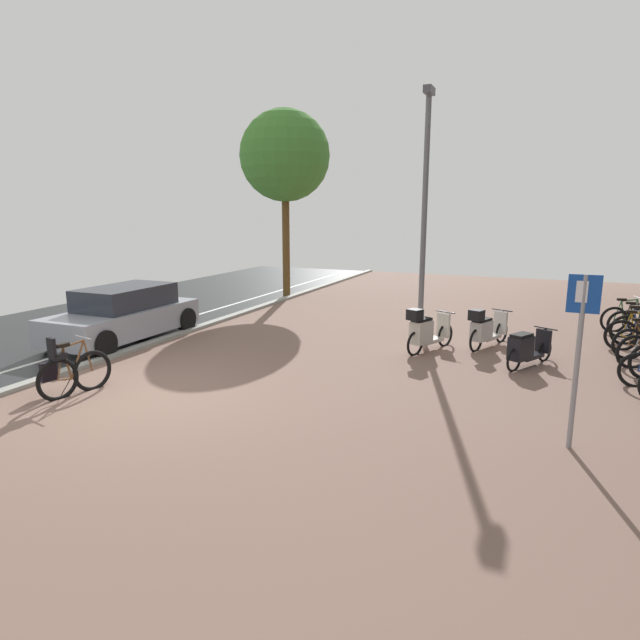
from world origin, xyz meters
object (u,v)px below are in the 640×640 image
at_px(parking_sign, 579,343).
at_px(bicycle_rack_07, 636,325).
at_px(parked_car_near, 124,315).
at_px(lamp_post, 425,202).
at_px(bicycle_rack_06, 640,330).
at_px(scooter_far, 526,349).
at_px(street_tree, 285,156).
at_px(bicycle_rack_05, 638,336).
at_px(scooter_near, 485,329).
at_px(bicycle_rack_08, 627,319).
at_px(bicycle_foreground, 71,372).
at_px(scooter_mid, 426,331).

bearing_deg(parking_sign, bicycle_rack_07, 77.38).
height_order(parked_car_near, lamp_post, lamp_post).
relative_size(bicycle_rack_06, scooter_far, 0.93).
relative_size(bicycle_rack_07, street_tree, 0.21).
xyz_separation_m(bicycle_rack_05, bicycle_rack_07, (0.13, 1.43, -0.01)).
bearing_deg(parking_sign, bicycle_rack_06, 76.16).
bearing_deg(bicycle_rack_07, bicycle_rack_05, -95.34).
relative_size(scooter_near, lamp_post, 0.28).
distance_m(bicycle_rack_06, street_tree, 12.37).
bearing_deg(bicycle_rack_08, bicycle_rack_05, -90.04).
relative_size(scooter_near, parked_car_near, 0.43).
bearing_deg(bicycle_rack_05, parking_sign, -104.25).
relative_size(bicycle_foreground, lamp_post, 0.22).
bearing_deg(street_tree, bicycle_foreground, -82.89).
relative_size(bicycle_rack_08, scooter_mid, 0.81).
height_order(parked_car_near, street_tree, street_tree).
distance_m(bicycle_rack_08, parked_car_near, 13.00).
relative_size(bicycle_foreground, bicycle_rack_08, 1.03).
xyz_separation_m(scooter_near, street_tree, (-7.65, 4.89, 4.58)).
bearing_deg(bicycle_rack_08, bicycle_rack_06, -84.92).
xyz_separation_m(scooter_near, parking_sign, (1.68, -5.08, 1.02)).
xyz_separation_m(parked_car_near, lamp_post, (6.54, 3.78, 2.74)).
bearing_deg(street_tree, bicycle_rack_06, -15.63).
xyz_separation_m(bicycle_rack_06, scooter_far, (-2.43, -3.09, 0.04)).
xyz_separation_m(bicycle_rack_07, scooter_mid, (-4.59, -3.42, 0.13)).
height_order(bicycle_rack_05, scooter_near, bicycle_rack_05).
bearing_deg(bicycle_rack_05, scooter_mid, -155.93).
xyz_separation_m(bicycle_foreground, bicycle_rack_05, (9.52, 7.26, -0.04)).
relative_size(parked_car_near, street_tree, 0.59).
height_order(parked_car_near, parking_sign, parking_sign).
distance_m(bicycle_rack_08, parking_sign, 8.54).
bearing_deg(bicycle_rack_06, parked_car_near, -158.98).
distance_m(parked_car_near, lamp_post, 8.04).
height_order(bicycle_foreground, lamp_post, lamp_post).
distance_m(bicycle_rack_05, parked_car_near, 12.18).
bearing_deg(parked_car_near, bicycle_rack_08, 27.10).
bearing_deg(bicycle_rack_06, parking_sign, -103.84).
bearing_deg(scooter_far, parked_car_near, -171.36).
bearing_deg(bicycle_foreground, parked_car_near, 120.48).
height_order(bicycle_rack_07, bicycle_rack_08, bicycle_rack_07).
xyz_separation_m(bicycle_rack_05, scooter_near, (-3.25, -1.09, 0.09)).
distance_m(bicycle_foreground, lamp_post, 9.04).
bearing_deg(scooter_mid, bicycle_rack_06, 30.53).
relative_size(bicycle_rack_05, scooter_far, 0.96).
bearing_deg(scooter_far, parking_sign, -79.09).
bearing_deg(scooter_mid, bicycle_rack_05, 24.07).
height_order(bicycle_rack_06, street_tree, street_tree).
distance_m(scooter_near, parking_sign, 5.45).
height_order(bicycle_rack_06, parked_car_near, parked_car_near).
bearing_deg(parked_car_near, scooter_mid, 14.14).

